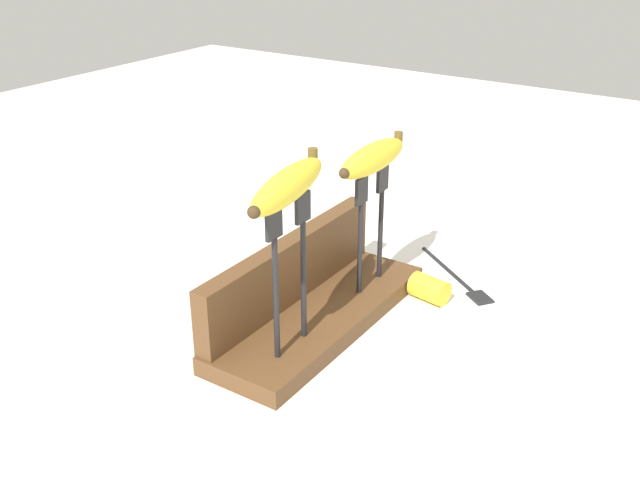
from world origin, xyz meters
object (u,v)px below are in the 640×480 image
at_px(fork_stand_right, 371,218).
at_px(banana_chunk_near, 429,288).
at_px(banana_raised_right, 373,158).
at_px(fork_stand_left, 290,262).
at_px(banana_raised_left, 288,185).
at_px(fork_fallen_near, 462,280).

distance_m(fork_stand_right, banana_chunk_near, 0.14).
bearing_deg(banana_raised_right, fork_stand_left, 180.00).
relative_size(fork_stand_right, banana_raised_left, 0.95).
distance_m(fork_stand_left, banana_raised_left, 0.09).
height_order(fork_stand_left, fork_fallen_near, fork_stand_left).
bearing_deg(fork_fallen_near, banana_raised_right, 143.22).
height_order(fork_stand_right, banana_chunk_near, fork_stand_right).
relative_size(fork_stand_left, fork_stand_right, 1.13).
xyz_separation_m(fork_stand_right, banana_raised_right, (-0.00, -0.00, 0.09)).
xyz_separation_m(banana_raised_left, fork_fallen_near, (0.31, -0.09, -0.23)).
bearing_deg(fork_stand_left, fork_fallen_near, -16.20).
bearing_deg(banana_raised_left, fork_stand_left, 11.14).
bearing_deg(fork_stand_left, banana_raised_left, -168.86).
bearing_deg(banana_raised_right, banana_chunk_near, -57.05).
relative_size(fork_stand_left, banana_raised_right, 1.24).
distance_m(banana_raised_left, fork_fallen_near, 0.40).
xyz_separation_m(fork_stand_right, banana_chunk_near, (0.05, -0.07, -0.11)).
height_order(fork_stand_right, fork_fallen_near, fork_stand_right).
bearing_deg(banana_raised_left, banana_raised_right, 0.00).
distance_m(banana_raised_right, fork_fallen_near, 0.26).
distance_m(fork_stand_left, banana_raised_right, 0.20).
xyz_separation_m(fork_stand_left, banana_raised_right, (0.19, -0.00, 0.07)).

